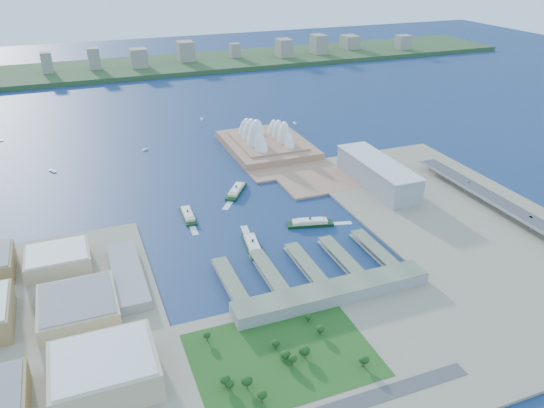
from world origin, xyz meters
name	(u,v)px	position (x,y,z in m)	size (l,w,h in m)	color
ground	(268,238)	(0.00, 0.00, 0.00)	(3000.00, 3000.00, 0.00)	#0E1943
west_land	(39,348)	(-250.00, -105.00, 1.50)	(220.00, 390.00, 3.00)	gray
south_land	(357,353)	(0.00, -210.00, 1.50)	(720.00, 180.00, 3.00)	gray
east_land	(463,221)	(240.00, -50.00, 1.50)	(240.00, 500.00, 3.00)	gray
peninsula	(273,152)	(107.50, 260.00, 1.50)	(135.00, 220.00, 3.00)	#A17258
far_shore	(139,67)	(0.00, 980.00, 6.00)	(2200.00, 260.00, 12.00)	#2D4926
opera_house	(267,131)	(105.00, 280.00, 32.00)	(134.00, 180.00, 58.00)	white
toaster_building	(377,174)	(195.00, 80.00, 20.50)	(45.00, 155.00, 35.00)	gray
expressway	(508,211)	(300.00, -60.00, 8.93)	(26.00, 340.00, 11.85)	gray
west_buildings	(36,310)	(-250.00, -70.00, 16.50)	(200.00, 280.00, 27.00)	olive
ferry_wharves	(306,265)	(14.00, -75.00, 4.65)	(184.00, 90.00, 9.30)	#5E694F
terminal_building	(333,293)	(15.00, -135.00, 9.00)	(200.00, 28.00, 12.00)	gray
park	(282,347)	(-60.00, -190.00, 11.00)	(150.00, 110.00, 16.00)	#194714
far_skyline	(139,56)	(0.00, 960.00, 39.50)	(1900.00, 140.00, 55.00)	gray
ferry_a	(188,213)	(-75.37, 87.03, 4.97)	(13.38, 52.57, 9.94)	black
ferry_b	(236,189)	(3.64, 133.40, 5.42)	(14.61, 57.38, 10.85)	black
ferry_c	(253,244)	(-24.19, -14.25, 5.56)	(14.96, 58.78, 11.12)	black
ferry_d	(310,221)	(59.27, 11.26, 5.38)	(14.48, 56.89, 10.76)	black
boat_a	(52,171)	(-233.01, 306.61, 1.42)	(3.67, 14.69, 2.83)	white
boat_b	(145,149)	(-87.17, 348.99, 1.45)	(3.75, 10.71, 2.89)	white
boat_c	(295,123)	(203.51, 389.87, 1.35)	(3.50, 12.00, 2.70)	white
boat_e	(202,119)	(44.50, 480.31, 1.45)	(3.75, 11.80, 2.90)	white
car_b	(531,217)	(304.00, -92.17, 15.55)	(1.48, 4.23, 1.39)	slate
car_c	(469,182)	(304.00, 18.54, 15.43)	(1.63, 4.01, 1.16)	slate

